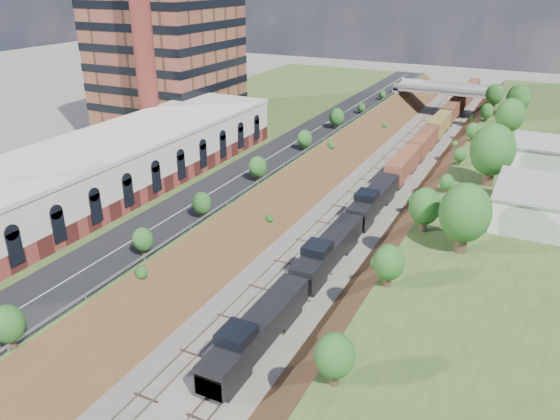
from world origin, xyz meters
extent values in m
cube|color=#374E20|center=(-33.00, 60.00, 2.50)|extent=(44.00, 180.00, 5.00)
cube|color=brown|center=(-11.00, 60.00, 0.00)|extent=(10.00, 180.00, 10.00)
cube|color=brown|center=(11.00, 60.00, 0.00)|extent=(10.00, 180.00, 10.00)
cube|color=gray|center=(-2.60, 60.00, 0.09)|extent=(1.58, 180.00, 0.18)
cube|color=gray|center=(2.60, 60.00, 0.09)|extent=(1.58, 180.00, 0.18)
cube|color=black|center=(-15.50, 60.00, 5.05)|extent=(8.00, 180.00, 0.10)
cube|color=#99999E|center=(-11.40, 60.00, 5.55)|extent=(0.06, 171.00, 0.30)
cube|color=maroon|center=(-28.00, 38.00, 6.10)|extent=(14.00, 62.00, 2.20)
cube|color=beige|center=(-28.00, 38.00, 9.35)|extent=(14.00, 62.00, 4.30)
cube|color=beige|center=(-28.00, 38.00, 11.75)|extent=(14.30, 62.30, 0.50)
cube|color=brown|center=(-44.00, 72.00, 27.00)|extent=(22.00, 22.00, 44.00)
cylinder|color=maroon|center=(-36.00, 56.00, 25.00)|extent=(3.20, 3.20, 40.00)
cube|color=gray|center=(-11.50, 122.00, 3.10)|extent=(1.50, 8.00, 6.20)
cube|color=gray|center=(11.50, 122.00, 3.10)|extent=(1.50, 8.00, 6.20)
cube|color=gray|center=(0.00, 122.00, 6.20)|extent=(24.00, 8.00, 1.00)
cube|color=gray|center=(0.00, 118.00, 7.00)|extent=(24.00, 0.30, 0.80)
cube|color=gray|center=(0.00, 126.00, 7.00)|extent=(24.00, 0.30, 0.80)
cube|color=silver|center=(23.50, 52.00, 7.00)|extent=(9.00, 12.00, 4.00)
cube|color=silver|center=(23.00, 74.00, 6.80)|extent=(8.00, 10.00, 3.60)
cylinder|color=#473323|center=(17.00, 40.00, 6.31)|extent=(1.30, 1.30, 2.62)
ellipsoid|color=#265D21|center=(17.00, 40.00, 9.46)|extent=(5.25, 5.25, 6.30)
cylinder|color=#473323|center=(-11.80, 20.00, 5.61)|extent=(0.66, 0.66, 1.22)
ellipsoid|color=#265D21|center=(-11.80, 20.00, 7.08)|extent=(2.45, 2.45, 2.94)
cube|color=black|center=(2.60, 16.67, 0.45)|extent=(2.40, 4.00, 0.90)
cube|color=black|center=(2.60, 21.91, 2.17)|extent=(2.75, 16.48, 2.55)
cube|color=black|center=(2.60, 15.17, 1.80)|extent=(2.53, 3.00, 1.80)
cube|color=silver|center=(2.60, 15.17, 2.80)|extent=(2.53, 3.00, 0.15)
cube|color=black|center=(2.60, 18.17, 4.10)|extent=(2.69, 3.10, 0.90)
cube|color=black|center=(2.60, 39.39, 2.17)|extent=(2.75, 16.48, 2.55)
cube|color=black|center=(2.60, 56.87, 2.17)|extent=(2.75, 16.48, 2.55)
cube|color=brown|center=(2.60, 110.31, 2.55)|extent=(2.75, 88.40, 3.30)
camera|label=1|loc=(22.67, -14.05, 31.89)|focal=35.00mm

